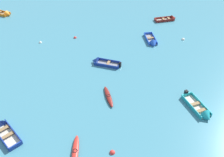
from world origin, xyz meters
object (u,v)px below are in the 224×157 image
object	(u,v)px
kayak_maroon_back_row_left	(108,96)
rowboat_maroon_back_row_center	(170,19)
mooring_buoy_midfield	(75,38)
rowboat_blue_center	(152,42)
kayak_red_back_row_right	(75,152)
mooring_buoy_outer_edge	(183,40)
rowboat_orange_outer_left	(5,14)
mooring_buoy_between_boats_left	(112,153)
rowboat_turquoise_near_camera	(202,111)
rowboat_deep_blue_cluster_inner	(101,62)
rowboat_deep_blue_near_left	(2,128)
mooring_buoy_trailing	(40,43)

from	to	relation	value
kayak_maroon_back_row_left	rowboat_maroon_back_row_center	xyz separation A→B (m)	(8.46, 17.72, 0.02)
kayak_maroon_back_row_left	mooring_buoy_midfield	world-z (taller)	kayak_maroon_back_row_left
rowboat_blue_center	kayak_red_back_row_right	bearing A→B (deg)	-113.62
mooring_buoy_outer_edge	rowboat_orange_outer_left	bearing A→B (deg)	166.45
rowboat_blue_center	rowboat_orange_outer_left	bearing A→B (deg)	161.40
mooring_buoy_between_boats_left	mooring_buoy_midfield	size ratio (longest dim) A/B	1.09
rowboat_turquoise_near_camera	mooring_buoy_outer_edge	world-z (taller)	rowboat_turquoise_near_camera
rowboat_blue_center	kayak_red_back_row_right	world-z (taller)	rowboat_blue_center
rowboat_deep_blue_cluster_inner	mooring_buoy_midfield	xyz separation A→B (m)	(-3.97, 5.83, -0.18)
rowboat_deep_blue_cluster_inner	kayak_red_back_row_right	xyz separation A→B (m)	(-1.17, -12.62, -0.03)
rowboat_deep_blue_cluster_inner	mooring_buoy_between_boats_left	distance (m)	12.61
rowboat_maroon_back_row_center	kayak_red_back_row_right	xyz separation A→B (m)	(-10.84, -24.46, -0.01)
rowboat_deep_blue_cluster_inner	rowboat_deep_blue_near_left	xyz separation A→B (m)	(-8.02, -10.44, -0.00)
rowboat_blue_center	mooring_buoy_outer_edge	xyz separation A→B (m)	(4.29, 1.12, -0.18)
rowboat_orange_outer_left	mooring_buoy_outer_edge	size ratio (longest dim) A/B	8.61
rowboat_deep_blue_cluster_inner	kayak_red_back_row_right	world-z (taller)	rowboat_deep_blue_cluster_inner
rowboat_deep_blue_cluster_inner	rowboat_blue_center	world-z (taller)	rowboat_blue_center
mooring_buoy_between_boats_left	mooring_buoy_outer_edge	bearing A→B (deg)	64.27
rowboat_deep_blue_near_left	rowboat_maroon_back_row_center	distance (m)	28.46
kayak_maroon_back_row_left	mooring_buoy_trailing	bearing A→B (deg)	133.13
mooring_buoy_outer_edge	rowboat_maroon_back_row_center	bearing A→B (deg)	100.49
mooring_buoy_outer_edge	mooring_buoy_midfield	world-z (taller)	mooring_buoy_outer_edge
mooring_buoy_midfield	mooring_buoy_trailing	size ratio (longest dim) A/B	1.12
mooring_buoy_trailing	mooring_buoy_between_boats_left	bearing A→B (deg)	-58.65
rowboat_orange_outer_left	rowboat_maroon_back_row_center	world-z (taller)	rowboat_orange_outer_left
rowboat_orange_outer_left	mooring_buoy_midfield	distance (m)	13.81
rowboat_deep_blue_cluster_inner	rowboat_deep_blue_near_left	distance (m)	13.17
rowboat_deep_blue_cluster_inner	rowboat_maroon_back_row_center	distance (m)	15.29
kayak_maroon_back_row_left	rowboat_maroon_back_row_center	world-z (taller)	rowboat_maroon_back_row_center
rowboat_turquoise_near_camera	kayak_red_back_row_right	xyz separation A→B (m)	(-11.33, -4.96, -0.04)
rowboat_deep_blue_cluster_inner	mooring_buoy_between_boats_left	size ratio (longest dim) A/B	7.86
rowboat_maroon_back_row_center	kayak_red_back_row_right	bearing A→B (deg)	-113.91
mooring_buoy_between_boats_left	mooring_buoy_midfield	distance (m)	19.21
mooring_buoy_midfield	rowboat_maroon_back_row_center	bearing A→B (deg)	23.80
rowboat_blue_center	mooring_buoy_between_boats_left	xyz separation A→B (m)	(-4.61, -17.33, -0.18)
kayak_red_back_row_right	rowboat_orange_outer_left	bearing A→B (deg)	120.75
rowboat_turquoise_near_camera	mooring_buoy_midfield	size ratio (longest dim) A/B	9.22
rowboat_orange_outer_left	rowboat_deep_blue_near_left	size ratio (longest dim) A/B	1.10
rowboat_maroon_back_row_center	rowboat_turquoise_near_camera	world-z (taller)	rowboat_turquoise_near_camera
rowboat_maroon_back_row_center	rowboat_deep_blue_cluster_inner	bearing A→B (deg)	-129.23
rowboat_deep_blue_near_left	rowboat_orange_outer_left	bearing A→B (deg)	109.41
rowboat_orange_outer_left	rowboat_deep_blue_cluster_inner	bearing A→B (deg)	-37.74
mooring_buoy_midfield	kayak_maroon_back_row_left	bearing A→B (deg)	-66.13
rowboat_turquoise_near_camera	rowboat_deep_blue_near_left	bearing A→B (deg)	-171.28
rowboat_blue_center	mooring_buoy_midfield	world-z (taller)	rowboat_blue_center
kayak_maroon_back_row_left	mooring_buoy_between_boats_left	size ratio (longest dim) A/B	6.82
rowboat_deep_blue_cluster_inner	mooring_buoy_midfield	bearing A→B (deg)	124.28
rowboat_deep_blue_cluster_inner	mooring_buoy_trailing	distance (m)	9.50
rowboat_maroon_back_row_center	mooring_buoy_trailing	bearing A→B (deg)	-157.62
rowboat_orange_outer_left	mooring_buoy_midfield	world-z (taller)	rowboat_orange_outer_left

